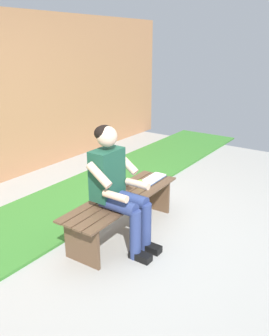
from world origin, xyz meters
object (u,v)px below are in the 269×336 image
person_seated (117,184)px  book_open (153,179)px  bench_near (123,205)px  apple (140,183)px

person_seated → book_open: bearing=-173.6°
bench_near → book_open: bearing=179.1°
book_open → person_seated: bearing=4.6°
bench_near → book_open: 0.58m
person_seated → book_open: (-0.80, -0.09, -0.23)m
apple → book_open: size_ratio=0.20×
bench_near → apple: (-0.32, -0.00, 0.15)m
bench_near → person_seated: size_ratio=1.29×
person_seated → apple: bearing=-169.5°
apple → bench_near: bearing=0.4°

